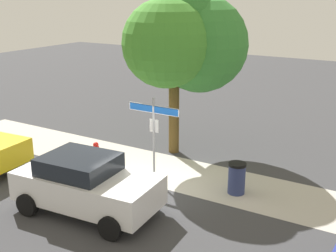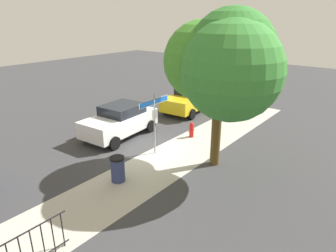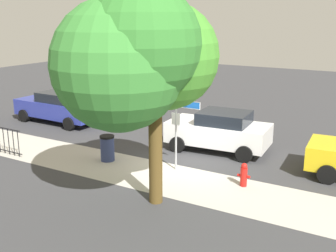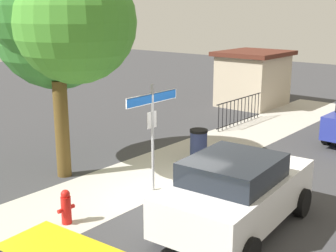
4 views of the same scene
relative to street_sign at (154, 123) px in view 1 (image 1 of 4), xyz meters
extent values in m
plane|color=#38383A|center=(-0.04, -0.40, -1.96)|extent=(60.00, 60.00, 0.00)
cube|color=#B2ADA1|center=(1.96, 0.90, -1.96)|extent=(24.00, 2.60, 0.00)
cylinder|color=#9EA0A5|center=(0.00, 0.00, -0.59)|extent=(0.07, 0.07, 2.76)
cube|color=#144799|center=(0.00, 0.00, 0.44)|extent=(1.79, 0.02, 0.22)
cube|color=white|center=(0.00, 0.00, 0.44)|extent=(1.82, 0.02, 0.25)
cube|color=silver|center=(0.00, 0.02, -0.11)|extent=(0.32, 0.02, 0.42)
cylinder|color=brown|center=(-0.79, 2.61, -0.63)|extent=(0.39, 0.39, 2.67)
sphere|color=#428C2C|center=(-0.71, 1.92, 2.24)|extent=(3.09, 3.09, 3.09)
sphere|color=#388233|center=(-0.17, 3.41, 2.10)|extent=(3.55, 3.55, 3.55)
sphere|color=#32792D|center=(-0.70, 3.11, 2.64)|extent=(3.16, 3.16, 3.16)
cylinder|color=black|center=(-4.89, -1.36, -1.64)|extent=(0.66, 0.27, 0.64)
cube|color=white|center=(-0.41, -2.74, -1.23)|extent=(4.15, 2.15, 0.82)
cube|color=black|center=(-0.65, -2.76, -0.58)|extent=(2.05, 1.77, 0.48)
cylinder|color=black|center=(0.88, -1.71, -1.64)|extent=(0.65, 0.27, 0.64)
cylinder|color=black|center=(1.02, -3.56, -1.64)|extent=(0.65, 0.27, 0.64)
cylinder|color=black|center=(-1.85, -1.92, -1.64)|extent=(0.65, 0.27, 0.64)
cylinder|color=black|center=(-1.71, -3.77, -1.64)|extent=(0.65, 0.27, 0.64)
cylinder|color=red|center=(-2.61, 0.20, -1.65)|extent=(0.22, 0.22, 0.62)
sphere|color=red|center=(-2.61, 0.20, -1.28)|extent=(0.20, 0.20, 0.20)
cylinder|color=red|center=(-2.77, 0.20, -1.62)|extent=(0.10, 0.09, 0.09)
cylinder|color=red|center=(-2.45, 0.20, -1.62)|extent=(0.10, 0.09, 0.09)
cylinder|color=navy|center=(2.67, 0.50, -1.51)|extent=(0.52, 0.52, 0.90)
cylinder|color=black|center=(2.67, 0.50, -1.02)|extent=(0.55, 0.55, 0.08)
camera|label=1|loc=(7.18, -10.99, 3.95)|focal=46.61mm
camera|label=2|loc=(9.14, 8.07, 3.88)|focal=31.85mm
camera|label=3|loc=(-6.77, 12.13, 3.39)|focal=44.38mm
camera|label=4|loc=(-8.18, -7.28, 2.57)|focal=48.66mm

